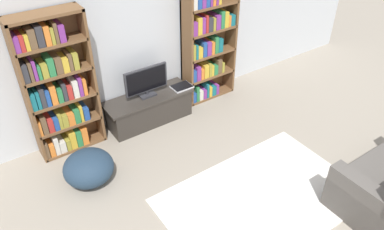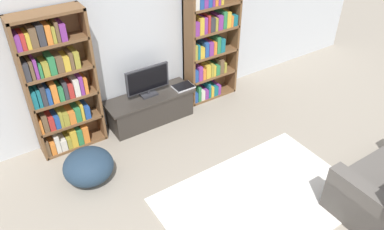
{
  "view_description": "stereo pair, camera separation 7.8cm",
  "coord_description": "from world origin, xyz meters",
  "px_view_note": "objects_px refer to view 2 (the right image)",
  "views": [
    {
      "loc": [
        -2.13,
        -0.18,
        3.35
      ],
      "look_at": [
        -0.02,
        2.89,
        0.7
      ],
      "focal_mm": 35.0,
      "sensor_mm": 36.0,
      "label": 1
    },
    {
      "loc": [
        -2.06,
        -0.22,
        3.35
      ],
      "look_at": [
        -0.02,
        2.89,
        0.7
      ],
      "focal_mm": 35.0,
      "sensor_mm": 36.0,
      "label": 2
    }
  ],
  "objects_px": {
    "laptop": "(183,87)",
    "television": "(148,81)",
    "bookshelf_left": "(58,87)",
    "beanbag_ottoman": "(88,166)",
    "tv_stand": "(150,108)",
    "bookshelf_right": "(209,42)"
  },
  "relations": [
    {
      "from": "bookshelf_left",
      "to": "laptop",
      "type": "relative_size",
      "value": 6.23
    },
    {
      "from": "beanbag_ottoman",
      "to": "laptop",
      "type": "bearing_deg",
      "value": 19.05
    },
    {
      "from": "bookshelf_left",
      "to": "tv_stand",
      "type": "relative_size",
      "value": 1.44
    },
    {
      "from": "television",
      "to": "beanbag_ottoman",
      "type": "relative_size",
      "value": 1.08
    },
    {
      "from": "laptop",
      "to": "television",
      "type": "bearing_deg",
      "value": 170.1
    },
    {
      "from": "beanbag_ottoman",
      "to": "bookshelf_right",
      "type": "bearing_deg",
      "value": 18.7
    },
    {
      "from": "bookshelf_left",
      "to": "bookshelf_right",
      "type": "bearing_deg",
      "value": 0.02
    },
    {
      "from": "bookshelf_right",
      "to": "laptop",
      "type": "bearing_deg",
      "value": -162.35
    },
    {
      "from": "bookshelf_left",
      "to": "tv_stand",
      "type": "height_order",
      "value": "bookshelf_left"
    },
    {
      "from": "bookshelf_right",
      "to": "television",
      "type": "relative_size",
      "value": 2.87
    },
    {
      "from": "bookshelf_right",
      "to": "television",
      "type": "height_order",
      "value": "bookshelf_right"
    },
    {
      "from": "bookshelf_left",
      "to": "beanbag_ottoman",
      "type": "bearing_deg",
      "value": -91.53
    },
    {
      "from": "laptop",
      "to": "bookshelf_left",
      "type": "bearing_deg",
      "value": 173.93
    },
    {
      "from": "tv_stand",
      "to": "bookshelf_left",
      "type": "bearing_deg",
      "value": 174.71
    },
    {
      "from": "television",
      "to": "laptop",
      "type": "bearing_deg",
      "value": -9.9
    },
    {
      "from": "tv_stand",
      "to": "laptop",
      "type": "xyz_separation_m",
      "value": [
        0.53,
        -0.07,
        0.23
      ]
    },
    {
      "from": "bookshelf_left",
      "to": "laptop",
      "type": "bearing_deg",
      "value": -6.07
    },
    {
      "from": "bookshelf_left",
      "to": "television",
      "type": "xyz_separation_m",
      "value": [
        1.19,
        -0.09,
        -0.25
      ]
    },
    {
      "from": "tv_stand",
      "to": "television",
      "type": "bearing_deg",
      "value": 90.0
    },
    {
      "from": "bookshelf_right",
      "to": "tv_stand",
      "type": "relative_size",
      "value": 1.44
    },
    {
      "from": "bookshelf_left",
      "to": "television",
      "type": "distance_m",
      "value": 1.22
    },
    {
      "from": "laptop",
      "to": "beanbag_ottoman",
      "type": "xyz_separation_m",
      "value": [
        -1.75,
        -0.6,
        -0.25
      ]
    }
  ]
}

